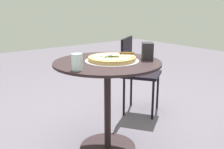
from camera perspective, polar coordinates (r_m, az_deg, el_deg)
ground_plane at (r=2.26m, az=-0.92°, el=-15.52°), size 10.00×10.00×0.00m
patio_table at (r=2.04m, az=-0.99°, el=-2.58°), size 0.81×0.81×0.73m
pizza_on_tray at (r=2.00m, az=0.00°, el=3.41°), size 0.41×0.41×0.05m
pizza_server at (r=1.99m, az=1.78°, el=4.48°), size 0.20×0.17×0.02m
drinking_cup at (r=1.73m, az=-7.55°, el=2.70°), size 0.07×0.07×0.11m
napkin_dispenser at (r=2.08m, az=7.65°, el=5.07°), size 0.13×0.14×0.13m
patio_chair_near at (r=2.81m, az=5.16°, el=1.20°), size 0.50×0.50×0.81m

